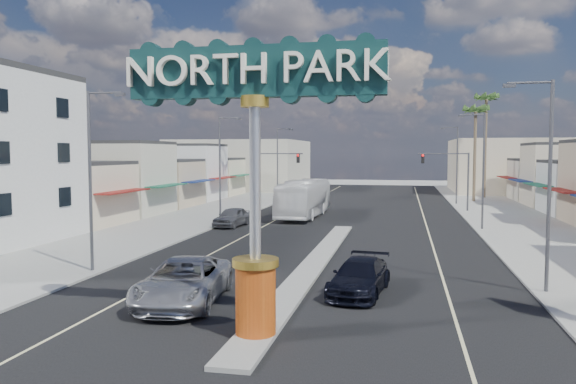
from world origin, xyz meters
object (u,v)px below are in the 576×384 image
at_px(traffic_signal_right, 450,170).
at_px(palm_left_far, 254,106).
at_px(streetlight_r_mid, 481,165).
at_px(suv_left, 184,281).
at_px(gateway_sign, 255,155).
at_px(streetlight_l_far, 279,160).
at_px(traffic_signal_left, 274,169).
at_px(car_parked_left, 232,217).
at_px(city_bus, 304,198).
at_px(palm_right_far, 486,103).
at_px(suv_right, 360,277).
at_px(streetlight_l_mid, 222,164).
at_px(streetlight_l_near, 93,171).
at_px(streetlight_r_far, 456,161).
at_px(streetlight_r_near, 546,175).

bearing_deg(traffic_signal_right, palm_left_far, 164.85).
distance_m(streetlight_r_mid, suv_left, 28.69).
relative_size(gateway_sign, streetlight_l_far, 1.02).
height_order(traffic_signal_left, car_parked_left, traffic_signal_left).
distance_m(traffic_signal_left, city_bus, 9.28).
xyz_separation_m(palm_right_far, car_parked_left, (-24.00, -33.73, -11.60)).
distance_m(traffic_signal_left, suv_right, 37.75).
height_order(streetlight_l_mid, palm_right_far, palm_right_far).
xyz_separation_m(streetlight_l_near, streetlight_r_far, (20.87, 42.00, 0.00)).
height_order(palm_left_far, suv_left, palm_left_far).
relative_size(traffic_signal_right, streetlight_r_near, 0.67).
relative_size(gateway_sign, traffic_signal_right, 1.53).
bearing_deg(palm_right_far, streetlight_r_near, -95.02).
relative_size(streetlight_l_near, suv_right, 1.78).
xyz_separation_m(streetlight_l_mid, streetlight_r_mid, (20.87, 0.00, 0.00)).
height_order(traffic_signal_left, suv_left, traffic_signal_left).
bearing_deg(streetlight_l_mid, traffic_signal_right, 35.50).
distance_m(traffic_signal_right, streetlight_r_far, 8.14).
distance_m(streetlight_l_near, streetlight_r_mid, 28.90).
bearing_deg(streetlight_l_near, streetlight_l_mid, 90.00).
relative_size(traffic_signal_left, palm_right_far, 0.43).
height_order(streetlight_l_near, car_parked_left, streetlight_l_near).
bearing_deg(streetlight_r_near, palm_left_far, 120.36).
bearing_deg(car_parked_left, streetlight_r_mid, 11.70).
relative_size(traffic_signal_left, suv_left, 0.95).
xyz_separation_m(palm_right_far, suv_left, (-18.90, -56.50, -11.50)).
bearing_deg(traffic_signal_right, streetlight_l_far, 157.80).
xyz_separation_m(streetlight_l_mid, car_parked_left, (1.43, -1.73, -4.28)).
height_order(traffic_signal_right, palm_left_far, palm_left_far).
bearing_deg(car_parked_left, streetlight_l_near, -87.89).
height_order(traffic_signal_left, streetlight_r_near, streetlight_r_near).
bearing_deg(streetlight_l_far, traffic_signal_left, -81.14).
distance_m(traffic_signal_right, streetlight_l_mid, 24.11).
distance_m(suv_left, car_parked_left, 23.33).
bearing_deg(suv_left, streetlight_l_near, 139.38).
bearing_deg(palm_left_far, city_bus, -57.96).
xyz_separation_m(gateway_sign, car_parked_left, (-9.00, 26.29, -5.15)).
bearing_deg(traffic_signal_left, gateway_sign, -77.67).
height_order(streetlight_r_near, city_bus, streetlight_r_near).
bearing_deg(streetlight_r_near, suv_left, -162.57).
bearing_deg(streetlight_r_far, streetlight_l_near, -116.42).
distance_m(traffic_signal_left, streetlight_l_far, 8.14).
bearing_deg(city_bus, gateway_sign, -80.96).
distance_m(streetlight_l_near, car_parked_left, 18.82).
bearing_deg(suv_right, traffic_signal_right, 87.25).
bearing_deg(suv_left, traffic_signal_right, 65.17).
distance_m(gateway_sign, traffic_signal_left, 43.04).
height_order(palm_right_far, suv_left, palm_right_far).
distance_m(suv_left, city_bus, 30.92).
relative_size(streetlight_l_near, suv_left, 1.42).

